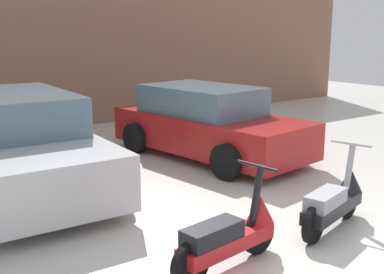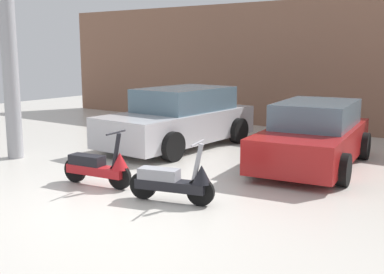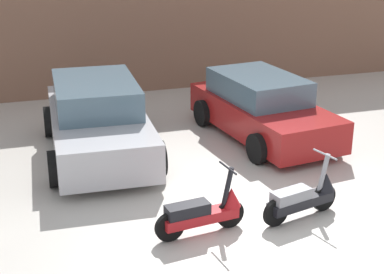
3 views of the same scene
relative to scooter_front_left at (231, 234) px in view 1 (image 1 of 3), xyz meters
The scene contains 6 objects.
ground_plane 1.13m from the scooter_front_left, 20.29° to the right, with size 28.00×28.00×0.00m, color beige.
wall_back 7.80m from the scooter_front_left, 82.41° to the left, with size 19.60×0.12×3.69m, color #845B47.
scooter_front_left is the anchor object (origin of this frame).
scooter_front_right 1.59m from the scooter_front_left, ahead, with size 1.35×0.61×0.96m.
car_rear_left 3.71m from the scooter_front_left, 105.13° to the left, with size 2.13×4.18×1.40m.
car_rear_center 4.25m from the scooter_front_left, 55.50° to the left, with size 2.19×3.93×1.27m.
Camera 1 is at (-3.85, -2.92, 2.27)m, focal length 45.00 mm.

